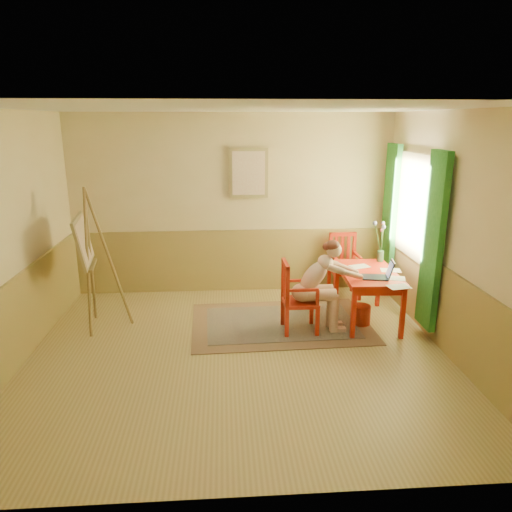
{
  "coord_description": "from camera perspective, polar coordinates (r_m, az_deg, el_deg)",
  "views": [
    {
      "loc": [
        -0.15,
        -5.14,
        2.68
      ],
      "look_at": [
        0.25,
        0.55,
        1.05
      ],
      "focal_mm": 33.39,
      "sensor_mm": 36.0,
      "label": 1
    }
  ],
  "objects": [
    {
      "name": "room",
      "position": [
        5.3,
        -2.29,
        1.95
      ],
      "size": [
        5.04,
        4.54,
        2.84
      ],
      "color": "tan",
      "rests_on": "ground"
    },
    {
      "name": "wainscot",
      "position": [
        6.33,
        -2.42,
        -4.22
      ],
      "size": [
        5.0,
        4.5,
        1.0
      ],
      "color": "olive",
      "rests_on": "room"
    },
    {
      "name": "window",
      "position": [
        6.88,
        18.04,
        3.97
      ],
      "size": [
        0.12,
        2.01,
        2.2
      ],
      "color": "white",
      "rests_on": "room"
    },
    {
      "name": "wall_portrait",
      "position": [
        7.39,
        -0.9,
        9.9
      ],
      "size": [
        0.6,
        0.05,
        0.76
      ],
      "color": "olive",
      "rests_on": "room"
    },
    {
      "name": "rug",
      "position": [
        6.59,
        2.96,
        -8.0
      ],
      "size": [
        2.45,
        1.68,
        0.02
      ],
      "color": "#8C7251",
      "rests_on": "room"
    },
    {
      "name": "table",
      "position": [
        6.61,
        13.3,
        -2.56
      ],
      "size": [
        0.77,
        1.23,
        0.72
      ],
      "color": "red",
      "rests_on": "room"
    },
    {
      "name": "chair_left",
      "position": [
        6.19,
        4.85,
        -4.94
      ],
      "size": [
        0.45,
        0.43,
        0.96
      ],
      "color": "red",
      "rests_on": "room"
    },
    {
      "name": "chair_back",
      "position": [
        7.58,
        10.5,
        -1.09
      ],
      "size": [
        0.44,
        0.46,
        0.99
      ],
      "color": "red",
      "rests_on": "room"
    },
    {
      "name": "figure",
      "position": [
        6.18,
        7.66,
        -3.11
      ],
      "size": [
        0.91,
        0.39,
        1.23
      ],
      "color": "#D5A88E",
      "rests_on": "room"
    },
    {
      "name": "laptop",
      "position": [
        6.33,
        14.59,
        -2.17
      ],
      "size": [
        0.42,
        0.3,
        0.24
      ],
      "color": "#1E2338",
      "rests_on": "table"
    },
    {
      "name": "papers",
      "position": [
        6.48,
        15.23,
        -2.21
      ],
      "size": [
        0.67,
        1.1,
        0.0
      ],
      "color": "white",
      "rests_on": "table"
    },
    {
      "name": "vase",
      "position": [
        7.04,
        14.71,
        1.51
      ],
      "size": [
        0.21,
        0.3,
        0.59
      ],
      "color": "#3F724C",
      "rests_on": "table"
    },
    {
      "name": "wastebasket",
      "position": [
        6.66,
        12.46,
        -6.91
      ],
      "size": [
        0.28,
        0.28,
        0.27
      ],
      "primitive_type": "cylinder",
      "rotation": [
        0.0,
        0.0,
        -0.12
      ],
      "color": "#B3341D",
      "rests_on": "room"
    },
    {
      "name": "easel",
      "position": [
        6.49,
        -19.62,
        1.09
      ],
      "size": [
        0.68,
        0.85,
        1.89
      ],
      "color": "olive",
      "rests_on": "room"
    }
  ]
}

